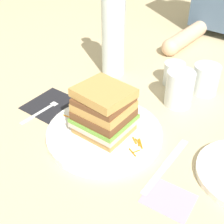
# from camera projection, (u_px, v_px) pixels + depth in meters

# --- Properties ---
(ground_plane) EXTENTS (3.00, 3.00, 0.00)m
(ground_plane) POSITION_uv_depth(u_px,v_px,m) (102.00, 129.00, 0.78)
(ground_plane) COLOR #C6B289
(main_plate) EXTENTS (0.29, 0.29, 0.02)m
(main_plate) POSITION_uv_depth(u_px,v_px,m) (104.00, 133.00, 0.76)
(main_plate) COLOR white
(main_plate) RESTS_ON ground_plane
(sandwich) EXTENTS (0.13, 0.12, 0.12)m
(sandwich) POSITION_uv_depth(u_px,v_px,m) (104.00, 111.00, 0.72)
(sandwich) COLOR tan
(sandwich) RESTS_ON main_plate
(carrot_shred_0) EXTENTS (0.03, 0.01, 0.00)m
(carrot_shred_0) POSITION_uv_depth(u_px,v_px,m) (76.00, 122.00, 0.78)
(carrot_shred_0) COLOR orange
(carrot_shred_0) RESTS_ON main_plate
(carrot_shred_1) EXTENTS (0.03, 0.01, 0.00)m
(carrot_shred_1) POSITION_uv_depth(u_px,v_px,m) (68.00, 117.00, 0.80)
(carrot_shred_1) COLOR orange
(carrot_shred_1) RESTS_ON main_plate
(carrot_shred_2) EXTENTS (0.02, 0.02, 0.00)m
(carrot_shred_2) POSITION_uv_depth(u_px,v_px,m) (79.00, 112.00, 0.81)
(carrot_shred_2) COLOR orange
(carrot_shred_2) RESTS_ON main_plate
(carrot_shred_3) EXTENTS (0.03, 0.01, 0.00)m
(carrot_shred_3) POSITION_uv_depth(u_px,v_px,m) (83.00, 118.00, 0.79)
(carrot_shred_3) COLOR orange
(carrot_shred_3) RESTS_ON main_plate
(carrot_shred_4) EXTENTS (0.02, 0.02, 0.00)m
(carrot_shred_4) POSITION_uv_depth(u_px,v_px,m) (74.00, 113.00, 0.81)
(carrot_shred_4) COLOR orange
(carrot_shred_4) RESTS_ON main_plate
(carrot_shred_5) EXTENTS (0.01, 0.03, 0.00)m
(carrot_shred_5) POSITION_uv_depth(u_px,v_px,m) (78.00, 113.00, 0.81)
(carrot_shred_5) COLOR orange
(carrot_shred_5) RESTS_ON main_plate
(carrot_shred_6) EXTENTS (0.02, 0.03, 0.00)m
(carrot_shred_6) POSITION_uv_depth(u_px,v_px,m) (73.00, 116.00, 0.80)
(carrot_shred_6) COLOR orange
(carrot_shred_6) RESTS_ON main_plate
(carrot_shred_7) EXTENTS (0.01, 0.02, 0.00)m
(carrot_shred_7) POSITION_uv_depth(u_px,v_px,m) (82.00, 112.00, 0.81)
(carrot_shred_7) COLOR orange
(carrot_shred_7) RESTS_ON main_plate
(carrot_shred_8) EXTENTS (0.01, 0.02, 0.00)m
(carrot_shred_8) POSITION_uv_depth(u_px,v_px,m) (136.00, 151.00, 0.69)
(carrot_shred_8) COLOR orange
(carrot_shred_8) RESTS_ON main_plate
(carrot_shred_9) EXTENTS (0.02, 0.02, 0.00)m
(carrot_shred_9) POSITION_uv_depth(u_px,v_px,m) (140.00, 142.00, 0.72)
(carrot_shred_9) COLOR orange
(carrot_shred_9) RESTS_ON main_plate
(carrot_shred_10) EXTENTS (0.02, 0.02, 0.00)m
(carrot_shred_10) POSITION_uv_depth(u_px,v_px,m) (133.00, 141.00, 0.72)
(carrot_shred_10) COLOR orange
(carrot_shred_10) RESTS_ON main_plate
(carrot_shred_11) EXTENTS (0.03, 0.01, 0.00)m
(carrot_shred_11) POSITION_uv_depth(u_px,v_px,m) (132.00, 152.00, 0.69)
(carrot_shred_11) COLOR orange
(carrot_shred_11) RESTS_ON main_plate
(carrot_shred_12) EXTENTS (0.03, 0.02, 0.00)m
(carrot_shred_12) POSITION_uv_depth(u_px,v_px,m) (138.00, 143.00, 0.72)
(carrot_shred_12) COLOR orange
(carrot_shred_12) RESTS_ON main_plate
(carrot_shred_13) EXTENTS (0.03, 0.03, 0.00)m
(carrot_shred_13) POSITION_uv_depth(u_px,v_px,m) (142.00, 143.00, 0.72)
(carrot_shred_13) COLOR orange
(carrot_shred_13) RESTS_ON main_plate
(napkin_dark) EXTENTS (0.14, 0.14, 0.00)m
(napkin_dark) POSITION_uv_depth(u_px,v_px,m) (52.00, 105.00, 0.87)
(napkin_dark) COLOR black
(napkin_dark) RESTS_ON ground_plane
(fork) EXTENTS (0.02, 0.17, 0.00)m
(fork) POSITION_uv_depth(u_px,v_px,m) (46.00, 108.00, 0.85)
(fork) COLOR silver
(fork) RESTS_ON napkin_dark
(knife) EXTENTS (0.03, 0.20, 0.00)m
(knife) POSITION_uv_depth(u_px,v_px,m) (165.00, 166.00, 0.68)
(knife) COLOR silver
(knife) RESTS_ON ground_plane
(juice_glass) EXTENTS (0.08, 0.08, 0.10)m
(juice_glass) POSITION_uv_depth(u_px,v_px,m) (179.00, 90.00, 0.85)
(juice_glass) COLOR white
(juice_glass) RESTS_ON ground_plane
(water_bottle) EXTENTS (0.07, 0.07, 0.32)m
(water_bottle) POSITION_uv_depth(u_px,v_px,m) (113.00, 30.00, 0.94)
(water_bottle) COLOR silver
(water_bottle) RESTS_ON ground_plane
(empty_tumbler_0) EXTENTS (0.06, 0.06, 0.07)m
(empty_tumbler_0) POSITION_uv_depth(u_px,v_px,m) (174.00, 74.00, 0.94)
(empty_tumbler_0) COLOR silver
(empty_tumbler_0) RESTS_ON ground_plane
(empty_tumbler_1) EXTENTS (0.08, 0.08, 0.09)m
(empty_tumbler_1) POSITION_uv_depth(u_px,v_px,m) (206.00, 79.00, 0.90)
(empty_tumbler_1) COLOR silver
(empty_tumbler_1) RESTS_ON ground_plane
(napkin_pink) EXTENTS (0.11, 0.09, 0.00)m
(napkin_pink) POSITION_uv_depth(u_px,v_px,m) (169.00, 199.00, 0.61)
(napkin_pink) COLOR pink
(napkin_pink) RESTS_ON ground_plane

